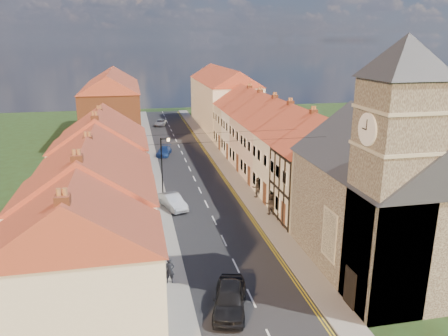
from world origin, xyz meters
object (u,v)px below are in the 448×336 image
(car_mid, at_px, (173,201))
(pedestrian_left, at_px, (170,271))
(church, at_px, (390,188))
(pedestrian_right_b, at_px, (257,187))
(pedestrian_right, at_px, (270,204))
(car_near, at_px, (230,298))
(car_distant, at_px, (160,123))
(car_far, at_px, (164,151))
(lamppost, at_px, (163,165))

(car_mid, xyz_separation_m, pedestrian_left, (-1.41, -12.98, 0.29))
(church, distance_m, pedestrian_right_b, 16.58)
(pedestrian_left, distance_m, pedestrian_right, 13.55)
(car_near, height_order, car_distant, car_near)
(car_far, distance_m, pedestrian_right_b, 20.08)
(car_near, distance_m, car_distant, 57.49)
(church, height_order, pedestrian_left, church)
(car_mid, bearing_deg, car_far, 69.64)
(car_mid, height_order, pedestrian_right_b, pedestrian_right_b)
(lamppost, distance_m, car_mid, 3.81)
(pedestrian_left, bearing_deg, car_mid, 83.85)
(car_far, bearing_deg, car_distant, 101.58)
(car_near, relative_size, pedestrian_right_b, 2.31)
(pedestrian_right_b, bearing_deg, church, 105.68)
(car_mid, height_order, car_distant, car_mid)
(pedestrian_left, bearing_deg, lamppost, 87.09)
(pedestrian_left, bearing_deg, car_near, -48.55)
(car_far, relative_size, pedestrian_right_b, 2.04)
(pedestrian_right, bearing_deg, car_mid, -6.44)
(lamppost, distance_m, car_near, 19.24)
(church, distance_m, car_far, 36.28)
(car_distant, xyz_separation_m, pedestrian_right_b, (6.60, -39.96, 0.54))
(church, relative_size, car_mid, 3.77)
(car_mid, bearing_deg, lamppost, 85.92)
(pedestrian_right, relative_size, pedestrian_right_b, 0.98)
(church, xyz_separation_m, car_near, (-10.88, -2.23, -5.11))
(church, bearing_deg, pedestrian_right_b, 105.56)
(car_mid, relative_size, pedestrian_right, 2.11)
(car_distant, height_order, pedestrian_left, pedestrian_left)
(car_near, bearing_deg, car_mid, 111.32)
(car_distant, relative_size, pedestrian_left, 2.36)
(car_near, distance_m, car_mid, 16.57)
(car_mid, bearing_deg, pedestrian_right, -41.11)
(car_mid, bearing_deg, church, -66.91)
(car_near, xyz_separation_m, pedestrian_right_b, (6.62, 17.52, 0.33))
(lamppost, relative_size, pedestrian_right, 3.14)
(car_near, xyz_separation_m, pedestrian_left, (-3.09, 3.50, 0.19))
(church, xyz_separation_m, pedestrian_left, (-13.97, 1.28, -4.92))
(church, bearing_deg, lamppost, 128.30)
(car_far, bearing_deg, pedestrian_left, -79.49)
(car_near, height_order, pedestrian_right, pedestrian_right)
(pedestrian_right, height_order, pedestrian_right_b, pedestrian_right_b)
(car_far, height_order, pedestrian_left, pedestrian_left)
(car_far, relative_size, car_distant, 1.01)
(car_distant, bearing_deg, pedestrian_right_b, -67.34)
(pedestrian_left, distance_m, pedestrian_right_b, 17.06)
(lamppost, distance_m, car_distant, 38.77)
(church, height_order, lamppost, church)
(church, relative_size, car_near, 3.38)
(lamppost, xyz_separation_m, pedestrian_right, (8.84, -5.88, -2.46))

